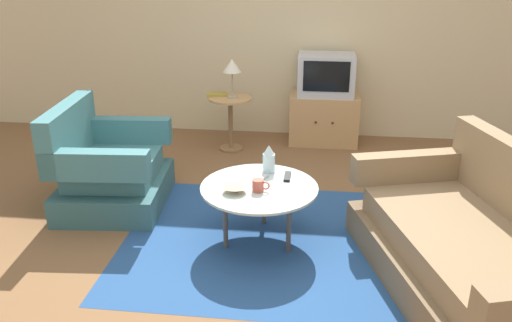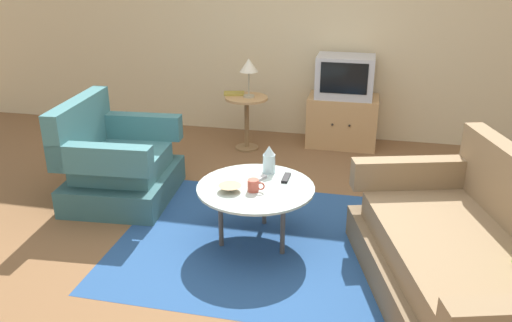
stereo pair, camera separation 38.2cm
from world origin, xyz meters
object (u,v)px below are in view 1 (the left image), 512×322
at_px(armchair, 108,171).
at_px(coffee_table, 259,191).
at_px(vase, 269,159).
at_px(couch, 476,251).
at_px(tv_remote_dark, 287,176).
at_px(side_table, 230,113).
at_px(book, 217,94).
at_px(tv_stand, 324,118).
at_px(table_lamp, 232,67).
at_px(television, 326,75).
at_px(mug, 258,185).
at_px(tv_remote_silver, 261,179).
at_px(bowl, 235,189).

xyz_separation_m(armchair, coffee_table, (1.36, -0.47, 0.11)).
distance_m(armchair, vase, 1.44).
xyz_separation_m(couch, tv_remote_dark, (-1.24, 0.64, 0.17)).
height_order(side_table, book, book).
relative_size(vase, book, 0.87).
distance_m(tv_stand, book, 1.25).
bearing_deg(couch, vase, 45.97).
distance_m(couch, table_lamp, 3.12).
distance_m(armchair, television, 2.62).
bearing_deg(television, book, -166.59).
bearing_deg(armchair, mug, 63.55).
bearing_deg(television, side_table, -160.78).
xyz_separation_m(tv_remote_silver, book, (-0.68, 1.86, 0.14)).
relative_size(side_table, vase, 2.69).
height_order(couch, tv_remote_silver, couch).
xyz_separation_m(side_table, vase, (0.57, -1.63, 0.13)).
height_order(armchair, couch, couch).
bearing_deg(mug, side_table, 104.86).
relative_size(armchair, book, 4.07).
relative_size(tv_stand, mug, 5.87).
height_order(armchair, bowl, armchair).
height_order(couch, coffee_table, couch).
relative_size(coffee_table, tv_stand, 1.14).
height_order(armchair, tv_stand, armchair).
bearing_deg(couch, book, 24.91).
relative_size(armchair, tv_remote_silver, 6.86).
relative_size(side_table, tv_stand, 0.78).
height_order(table_lamp, book, table_lamp).
distance_m(table_lamp, tv_remote_silver, 1.91).
distance_m(side_table, vase, 1.73).
height_order(coffee_table, side_table, side_table).
xyz_separation_m(television, book, (-1.17, -0.28, -0.18)).
relative_size(side_table, bowl, 3.49).
bearing_deg(television, armchair, -135.96).
height_order(armchair, side_table, armchair).
height_order(table_lamp, bowl, table_lamp).
distance_m(television, table_lamp, 1.06).
bearing_deg(book, couch, -62.83).
bearing_deg(book, tv_remote_dark, -77.82).
bearing_deg(vase, coffee_table, -98.74).
bearing_deg(table_lamp, tv_remote_silver, -74.46).
bearing_deg(side_table, mug, -75.14).
relative_size(side_table, book, 2.34).
xyz_separation_m(couch, tv_remote_silver, (-1.44, 0.58, 0.17)).
bearing_deg(tv_remote_silver, mug, -152.47).
height_order(couch, television, television).
relative_size(tv_remote_dark, tv_remote_silver, 1.11).
xyz_separation_m(side_table, book, (-0.16, 0.07, 0.18)).
height_order(side_table, television, television).
bearing_deg(side_table, book, 154.70).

